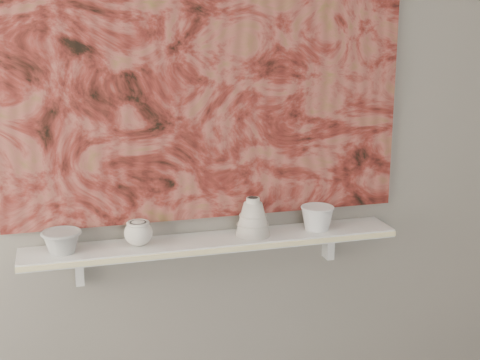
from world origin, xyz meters
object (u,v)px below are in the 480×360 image
object	(u,v)px
painting	(207,71)
bowl_grey	(62,241)
bell_vessel	(253,216)
cup_cream	(138,233)
bowl_white	(317,218)
shelf	(214,242)

from	to	relation	value
painting	bowl_grey	distance (m)	0.79
bowl_grey	bell_vessel	size ratio (longest dim) A/B	0.96
cup_cream	bowl_white	world-z (taller)	same
shelf	bowl_grey	bearing A→B (deg)	180.00
shelf	bowl_white	distance (m)	0.42
bowl_grey	shelf	bearing A→B (deg)	0.00
bell_vessel	bowl_white	distance (m)	0.26
cup_cream	bowl_white	bearing A→B (deg)	0.00
bell_vessel	bowl_white	xyz separation A→B (m)	(0.26, 0.00, -0.03)
cup_cream	bowl_white	distance (m)	0.69
bowl_grey	bell_vessel	distance (m)	0.70
shelf	cup_cream	size ratio (longest dim) A/B	13.71
painting	bowl_white	distance (m)	0.70
bell_vessel	painting	bearing A→B (deg)	152.05
bowl_grey	cup_cream	world-z (taller)	cup_cream
shelf	bell_vessel	world-z (taller)	bell_vessel
painting	bowl_grey	xyz separation A→B (m)	(-0.54, -0.08, -0.57)
shelf	bowl_white	world-z (taller)	bowl_white
shelf	painting	bearing A→B (deg)	90.00
shelf	bowl_grey	world-z (taller)	bowl_grey
bowl_grey	bell_vessel	xyz separation A→B (m)	(0.70, 0.00, 0.03)
shelf	painting	xyz separation A→B (m)	(0.00, 0.08, 0.62)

